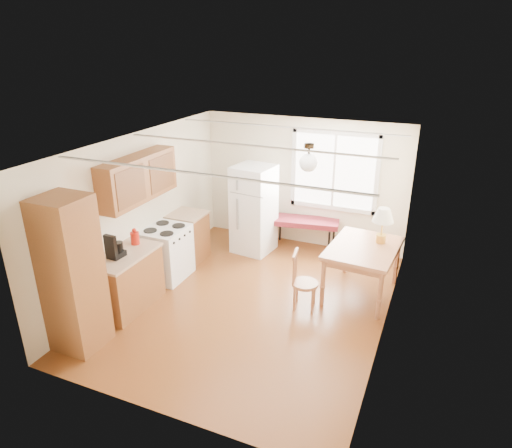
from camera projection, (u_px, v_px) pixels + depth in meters
The scene contains 11 objects.
room_shell at pixel (252, 229), 6.69m from camera, with size 4.60×5.60×2.62m.
kitchen_run at pixel (132, 251), 6.93m from camera, with size 0.65×3.40×2.20m.
window_unit at pixel (334, 171), 8.47m from camera, with size 1.64×0.05×1.51m.
pendant_light at pixel (308, 162), 6.41m from camera, with size 0.26×0.26×0.40m.
refrigerator at pixel (254, 209), 8.62m from camera, with size 0.78×0.78×1.68m.
bench at pixel (304, 222), 8.80m from camera, with size 1.38×0.69×0.61m.
dining_table at pixel (363, 252), 7.13m from camera, with size 1.10×1.41×0.84m.
chair at pixel (300, 277), 6.86m from camera, with size 0.42×0.41×0.91m.
table_lamp at pixel (383, 218), 7.08m from camera, with size 0.33×0.33×0.58m.
coffee_maker at pixel (115, 249), 6.55m from camera, with size 0.20×0.26×0.38m.
kettle at pixel (135, 238), 7.00m from camera, with size 0.14×0.14×0.26m.
Camera 1 is at (2.46, -5.65, 3.85)m, focal length 32.00 mm.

